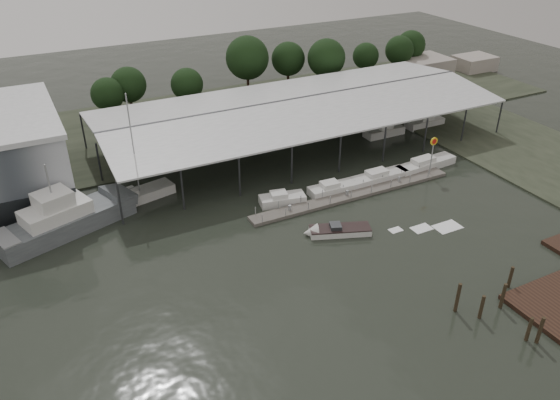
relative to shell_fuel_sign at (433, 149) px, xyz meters
name	(u,v)px	position (x,y,z in m)	size (l,w,h in m)	color
ground	(284,273)	(-27.00, -9.99, -3.93)	(200.00, 200.00, 0.00)	black
land_strip_far	(162,129)	(-27.00, 32.01, -3.83)	(140.00, 30.00, 0.30)	#3E4433
land_strip_east	(525,150)	(18.00, 0.01, -3.83)	(20.00, 60.00, 0.30)	#3E4433
covered_boat_shed	(298,103)	(-10.00, 18.01, 2.20)	(58.24, 24.00, 6.96)	silver
floating_dock	(354,195)	(-12.00, 0.01, -3.72)	(28.00, 2.00, 1.40)	#5F5A54
shell_fuel_sign	(433,149)	(0.00, 0.00, 0.00)	(1.10, 0.18, 5.55)	gray
distant_commercial_buildings	(439,66)	(32.03, 34.70, -2.08)	(22.00, 8.00, 4.00)	gray
grey_trawler	(67,218)	(-44.68, 7.96, -2.35)	(16.11, 9.20, 8.84)	slate
white_sailboat	(135,196)	(-36.37, 11.12, -3.27)	(9.71, 4.58, 13.71)	silver
speedboat_underway	(334,231)	(-18.71, -6.21, -3.53)	(17.67, 8.04, 2.00)	silver
moored_cruiser_0	(282,199)	(-20.77, 2.44, -3.31)	(5.82, 3.28, 1.70)	silver
moored_cruiser_1	(332,189)	(-13.93, 1.90, -3.31)	(6.35, 2.45, 1.70)	silver
moored_cruiser_2	(379,177)	(-6.82, 1.86, -3.31)	(8.07, 2.29, 1.70)	silver
moored_cruiser_3	(425,164)	(1.04, 2.06, -3.31)	(9.47, 2.88, 1.70)	silver
mooring_pilings	(501,308)	(-12.85, -24.39, -2.91)	(7.28, 6.76, 3.69)	#362A1B
horizon_tree_line	(284,62)	(-2.12, 37.82, 2.30)	(66.37, 11.26, 11.36)	black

